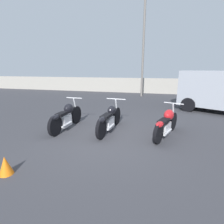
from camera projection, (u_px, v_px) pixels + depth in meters
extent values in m
plane|color=#38383D|center=(106.00, 138.00, 5.53)|extent=(60.00, 60.00, 0.00)
cube|color=#9E998E|center=(140.00, 86.00, 15.45)|extent=(40.00, 0.04, 1.32)
cylinder|color=slate|center=(144.00, 38.00, 12.73)|extent=(0.16, 0.16, 8.57)
cylinder|color=black|center=(76.00, 115.00, 6.96)|extent=(0.12, 0.68, 0.68)
cylinder|color=black|center=(55.00, 126.00, 5.61)|extent=(0.12, 0.68, 0.68)
cube|color=silver|center=(66.00, 121.00, 6.23)|extent=(0.22, 0.53, 0.37)
ellipsoid|color=black|center=(69.00, 108.00, 6.36)|extent=(0.32, 0.45, 0.36)
cube|color=black|center=(61.00, 114.00, 5.92)|extent=(0.25, 0.47, 0.10)
ellipsoid|color=black|center=(55.00, 117.00, 5.59)|extent=(0.21, 0.45, 0.16)
cylinder|color=silver|center=(74.00, 98.00, 6.70)|extent=(0.65, 0.06, 0.04)
cylinder|color=silver|center=(75.00, 106.00, 6.83)|extent=(0.06, 0.26, 0.67)
cylinder|color=silver|center=(67.00, 124.00, 6.08)|extent=(0.09, 0.61, 0.07)
cylinder|color=black|center=(117.00, 116.00, 6.80)|extent=(0.16, 0.67, 0.67)
cylinder|color=black|center=(101.00, 129.00, 5.37)|extent=(0.16, 0.67, 0.67)
cube|color=silver|center=(109.00, 123.00, 6.02)|extent=(0.25, 0.58, 0.37)
ellipsoid|color=black|center=(112.00, 110.00, 6.17)|extent=(0.31, 0.45, 0.32)
cube|color=black|center=(106.00, 116.00, 5.70)|extent=(0.29, 0.60, 0.10)
ellipsoid|color=black|center=(102.00, 120.00, 5.35)|extent=(0.24, 0.46, 0.16)
cylinder|color=silver|center=(116.00, 99.00, 6.54)|extent=(0.73, 0.10, 0.04)
cylinder|color=silver|center=(116.00, 108.00, 6.67)|extent=(0.07, 0.26, 0.67)
cylinder|color=silver|center=(111.00, 127.00, 5.85)|extent=(0.12, 0.58, 0.07)
cylinder|color=black|center=(173.00, 121.00, 6.17)|extent=(0.31, 0.63, 0.63)
cylinder|color=black|center=(158.00, 133.00, 5.03)|extent=(0.31, 0.63, 0.63)
cube|color=silver|center=(166.00, 128.00, 5.55)|extent=(0.37, 0.55, 0.35)
ellipsoid|color=red|center=(169.00, 115.00, 5.65)|extent=(0.45, 0.56, 0.36)
cube|color=black|center=(164.00, 121.00, 5.29)|extent=(0.42, 0.60, 0.10)
ellipsoid|color=red|center=(160.00, 124.00, 5.01)|extent=(0.34, 0.48, 0.16)
cylinder|color=silver|center=(174.00, 103.00, 5.93)|extent=(0.63, 0.26, 0.04)
cylinder|color=silver|center=(173.00, 112.00, 6.05)|extent=(0.14, 0.25, 0.65)
cylinder|color=silver|center=(168.00, 132.00, 5.39)|extent=(0.29, 0.61, 0.07)
cube|color=black|center=(185.00, 79.00, 9.57)|extent=(0.78, 1.51, 0.52)
cylinder|color=black|center=(188.00, 105.00, 8.84)|extent=(0.72, 0.51, 0.70)
cylinder|color=black|center=(198.00, 100.00, 10.13)|extent=(0.72, 0.51, 0.70)
cone|color=orange|center=(5.00, 165.00, 3.58)|extent=(0.28, 0.28, 0.40)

